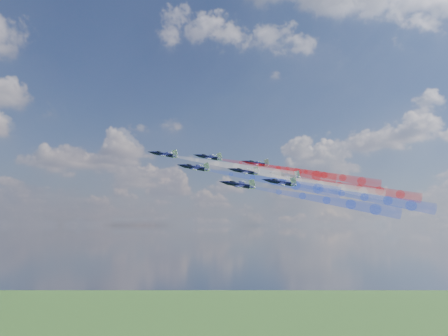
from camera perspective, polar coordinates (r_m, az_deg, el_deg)
jet_lead at (r=169.91m, az=-6.74°, el=1.52°), size 13.94×14.01×7.04m
trail_lead at (r=165.15m, az=1.39°, el=0.15°), size 30.70×30.57×11.56m
jet_inner_left at (r=155.72m, az=-3.31°, el=0.04°), size 13.94×14.01×7.04m
trail_inner_left at (r=152.67m, az=5.62°, el=-1.49°), size 30.70×30.57×11.56m
jet_inner_right at (r=178.20m, az=-1.70°, el=1.21°), size 13.94×14.01×7.04m
trail_inner_right at (r=175.50m, az=6.10°, el=-0.10°), size 30.70×30.57×11.56m
jet_outer_left at (r=142.68m, az=1.67°, el=-1.90°), size 13.94×14.01×7.04m
trail_outer_left at (r=142.05m, az=11.43°, el=-3.56°), size 30.70×30.57×11.56m
jet_center_third at (r=164.16m, az=2.32°, el=-0.39°), size 13.94×14.01×7.04m
trail_center_third at (r=163.42m, az=10.80°, el=-1.82°), size 30.70×30.57×11.56m
jet_outer_right at (r=184.67m, az=3.65°, el=0.51°), size 13.94×14.01×7.04m
trail_outer_right at (r=184.22m, az=11.17°, el=-0.76°), size 30.70×30.57×11.56m
jet_rear_left at (r=151.60m, az=6.37°, el=-1.63°), size 13.94×14.01×7.04m
trail_rear_left at (r=152.81m, az=15.49°, el=-3.15°), size 30.70×30.57×11.56m
jet_rear_right at (r=172.90m, az=6.96°, el=-0.82°), size 13.94×14.01×7.04m
trail_rear_right at (r=174.05m, az=14.96°, el=-2.15°), size 30.70×30.57×11.56m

